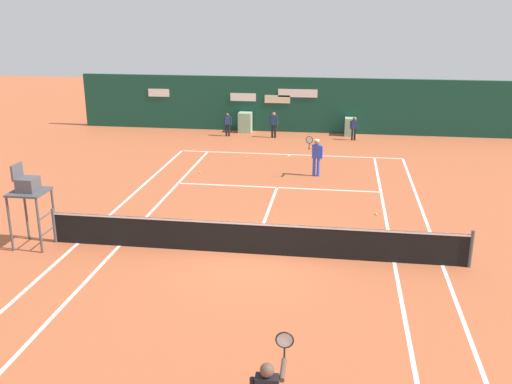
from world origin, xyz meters
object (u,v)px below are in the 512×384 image
(ball_kid_left_post, at_px, (274,123))
(tennis_ball_by_sideline, at_px, (376,214))
(ball_kid_centre_post, at_px, (228,123))
(player_on_baseline, at_px, (316,154))
(tennis_ball_near_service_line, at_px, (246,157))
(umpire_chair, at_px, (28,191))
(tennis_ball_mid_court, at_px, (200,172))
(ball_kid_right_post, at_px, (354,127))

(ball_kid_left_post, bearing_deg, tennis_ball_by_sideline, 115.29)
(ball_kid_centre_post, bearing_deg, ball_kid_left_post, 172.46)
(player_on_baseline, distance_m, tennis_ball_near_service_line, 4.29)
(ball_kid_centre_post, height_order, tennis_ball_by_sideline, ball_kid_centre_post)
(ball_kid_left_post, relative_size, tennis_ball_by_sideline, 20.32)
(umpire_chair, distance_m, tennis_ball_near_service_line, 12.11)
(ball_kid_centre_post, height_order, tennis_ball_mid_court, ball_kid_centre_post)
(tennis_ball_near_service_line, xyz_separation_m, tennis_ball_by_sideline, (5.63, -6.94, 0.00))
(umpire_chair, bearing_deg, tennis_ball_near_service_line, 157.70)
(umpire_chair, relative_size, player_on_baseline, 1.39)
(ball_kid_left_post, xyz_separation_m, tennis_ball_near_service_line, (-0.75, -4.54, -0.76))
(ball_kid_left_post, height_order, tennis_ball_by_sideline, ball_kid_left_post)
(tennis_ball_mid_court, relative_size, tennis_ball_near_service_line, 1.00)
(ball_kid_left_post, xyz_separation_m, ball_kid_centre_post, (-2.52, -0.00, -0.07))
(tennis_ball_mid_court, relative_size, tennis_ball_by_sideline, 1.00)
(umpire_chair, distance_m, ball_kid_right_post, 18.35)
(player_on_baseline, bearing_deg, tennis_ball_by_sideline, 125.10)
(ball_kid_left_post, height_order, tennis_ball_mid_court, ball_kid_left_post)
(ball_kid_centre_post, xyz_separation_m, tennis_ball_mid_court, (0.21, -7.33, -0.70))
(umpire_chair, bearing_deg, ball_kid_centre_post, 169.93)
(ball_kid_right_post, bearing_deg, tennis_ball_by_sideline, 89.24)
(ball_kid_right_post, height_order, tennis_ball_mid_court, ball_kid_right_post)
(ball_kid_right_post, distance_m, tennis_ball_by_sideline, 11.52)
(ball_kid_right_post, relative_size, tennis_ball_by_sideline, 18.18)
(ball_kid_centre_post, distance_m, tennis_ball_mid_court, 7.37)
(player_on_baseline, distance_m, ball_kid_centre_post, 8.73)
(umpire_chair, bearing_deg, player_on_baseline, 137.34)
(tennis_ball_near_service_line, relative_size, tennis_ball_by_sideline, 1.00)
(ball_kid_left_post, bearing_deg, umpire_chair, 73.56)
(tennis_ball_mid_court, distance_m, tennis_ball_near_service_line, 3.20)
(tennis_ball_near_service_line, height_order, tennis_ball_by_sideline, same)
(ball_kid_centre_post, xyz_separation_m, tennis_ball_near_service_line, (1.77, -4.54, -0.70))
(tennis_ball_mid_court, xyz_separation_m, tennis_ball_by_sideline, (7.19, -4.15, 0.00))
(player_on_baseline, relative_size, ball_kid_left_post, 1.30)
(player_on_baseline, height_order, tennis_ball_by_sideline, player_on_baseline)
(tennis_ball_mid_court, bearing_deg, ball_kid_centre_post, 91.64)
(ball_kid_left_post, bearing_deg, ball_kid_centre_post, 2.27)
(player_on_baseline, distance_m, ball_kid_left_post, 7.53)
(ball_kid_right_post, distance_m, tennis_ball_near_service_line, 6.79)
(tennis_ball_near_service_line, bearing_deg, tennis_ball_mid_court, -119.27)
(player_on_baseline, relative_size, tennis_ball_by_sideline, 26.43)
(umpire_chair, xyz_separation_m, ball_kid_right_post, (9.55, 15.64, -0.99))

